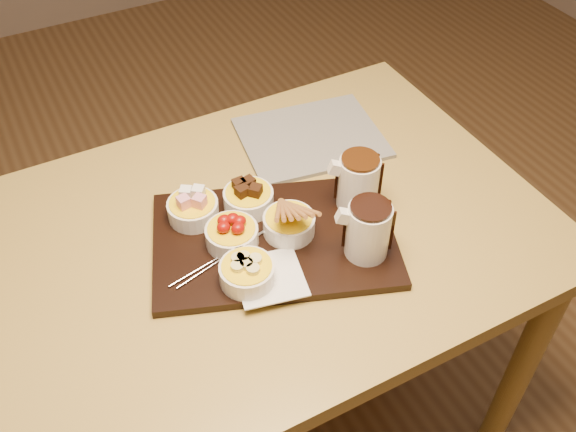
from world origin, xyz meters
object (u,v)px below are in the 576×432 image
dining_table (246,267)px  pitcher_dark_chocolate (368,231)px  serving_board (274,240)px  pitcher_milk_chocolate (358,183)px  newspaper (311,138)px  bowl_strawberries (232,236)px

dining_table → pitcher_dark_chocolate: bearing=-42.5°
serving_board → pitcher_milk_chocolate: size_ratio=4.15×
serving_board → pitcher_dark_chocolate: (0.13, -0.11, 0.06)m
dining_table → newspaper: bearing=37.3°
bowl_strawberries → pitcher_dark_chocolate: bearing=-32.7°
serving_board → newspaper: size_ratio=1.48×
pitcher_dark_chocolate → serving_board: bearing=160.0°
newspaper → pitcher_milk_chocolate: bearing=-88.9°
pitcher_dark_chocolate → pitcher_milk_chocolate: (0.05, 0.12, 0.00)m
serving_board → bowl_strawberries: 0.08m
pitcher_dark_chocolate → pitcher_milk_chocolate: same height
serving_board → pitcher_milk_chocolate: bearing=21.8°
serving_board → bowl_strawberries: bearing=-176.4°
serving_board → newspaper: serving_board is taller
bowl_strawberries → pitcher_milk_chocolate: 0.27m
newspaper → dining_table: bearing=-134.1°
dining_table → serving_board: bearing=-49.4°
serving_board → pitcher_milk_chocolate: 0.20m
bowl_strawberries → newspaper: (0.30, 0.23, -0.03)m
serving_board → newspaper: (0.22, 0.25, -0.00)m
pitcher_milk_chocolate → pitcher_dark_chocolate: bearing=-94.4°
dining_table → pitcher_dark_chocolate: pitcher_dark_chocolate is taller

